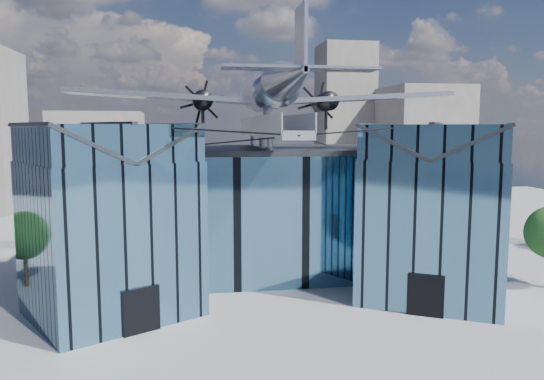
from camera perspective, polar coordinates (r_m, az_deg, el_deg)
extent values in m
plane|color=gray|center=(36.37, 0.50, -11.71)|extent=(120.00, 120.00, 0.00)
cube|color=teal|center=(43.93, -1.43, -2.11)|extent=(28.00, 14.00, 9.50)
cube|color=#212428|center=(43.44, -1.45, 4.35)|extent=(28.00, 14.00, 0.40)
cube|color=teal|center=(34.05, -16.97, -5.01)|extent=(11.79, 11.43, 9.50)
cube|color=teal|center=(33.38, -17.32, 4.87)|extent=(11.56, 11.20, 2.20)
cube|color=#212428|center=(32.61, -21.00, 4.69)|extent=(7.98, 9.23, 2.40)
cube|color=#212428|center=(34.28, -13.81, 5.02)|extent=(7.98, 9.23, 2.40)
cube|color=#212428|center=(33.37, -17.39, 6.84)|extent=(4.30, 7.10, 0.18)
cube|color=black|center=(31.36, -13.89, -12.47)|extent=(2.03, 1.32, 2.60)
cube|color=black|center=(35.93, -10.30, -4.22)|extent=(0.34, 0.34, 9.50)
cube|color=teal|center=(37.41, 16.89, -3.97)|extent=(11.79, 11.43, 9.50)
cube|color=teal|center=(36.80, 17.20, 5.02)|extent=(11.56, 11.20, 2.20)
cube|color=#212428|center=(37.02, 13.71, 5.14)|extent=(7.98, 9.23, 2.40)
cube|color=#212428|center=(36.72, 20.71, 4.88)|extent=(7.98, 9.23, 2.40)
cube|color=#212428|center=(36.79, 17.26, 6.81)|extent=(4.30, 7.10, 0.18)
cube|color=black|center=(34.31, 16.18, -10.85)|extent=(2.03, 1.32, 2.60)
cube|color=black|center=(37.97, 10.09, -3.62)|extent=(0.34, 0.34, 9.50)
cube|color=#969CA2|center=(37.96, -0.36, 6.12)|extent=(1.80, 21.00, 0.50)
cube|color=#969CA2|center=(37.83, -1.72, 7.10)|extent=(0.08, 21.00, 1.10)
cube|color=#969CA2|center=(38.10, 0.99, 7.10)|extent=(0.08, 21.00, 1.10)
cylinder|color=#969CA2|center=(47.38, -2.10, 5.43)|extent=(0.44, 0.44, 1.35)
cylinder|color=#969CA2|center=(41.43, -1.09, 5.24)|extent=(0.44, 0.44, 1.35)
cylinder|color=#969CA2|center=(37.48, -0.24, 5.08)|extent=(0.44, 0.44, 1.35)
cylinder|color=#969CA2|center=(38.45, -0.47, 7.54)|extent=(0.70, 0.70, 1.40)
cylinder|color=black|center=(30.03, -8.18, 6.46)|extent=(10.55, 6.08, 0.69)
cylinder|color=black|center=(31.96, 11.12, 6.41)|extent=(10.55, 6.08, 0.69)
cylinder|color=black|center=(35.64, -4.66, 5.17)|extent=(6.09, 17.04, 1.19)
cylinder|color=black|center=(36.59, 4.79, 5.21)|extent=(6.09, 17.04, 1.19)
cylinder|color=#A0A4AC|center=(38.53, -0.47, 10.45)|extent=(2.50, 11.00, 2.50)
sphere|color=#A0A4AC|center=(43.97, -1.56, 9.99)|extent=(2.50, 2.50, 2.50)
cube|color=black|center=(43.02, -1.38, 10.98)|extent=(1.60, 1.40, 0.50)
cone|color=#A0A4AC|center=(29.71, 2.17, 12.12)|extent=(2.50, 7.00, 2.50)
cube|color=#A0A4AC|center=(27.68, 3.14, 15.85)|extent=(0.18, 2.40, 3.40)
cube|color=#A0A4AC|center=(27.59, 3.08, 12.94)|extent=(8.00, 1.80, 0.14)
cube|color=#A0A4AC|center=(39.10, -11.05, 9.83)|extent=(14.00, 3.20, 1.08)
cylinder|color=black|center=(39.68, -7.50, 9.49)|extent=(1.44, 3.20, 1.44)
cone|color=black|center=(41.48, -7.57, 9.36)|extent=(0.70, 0.70, 0.70)
cube|color=black|center=(41.63, -7.57, 9.35)|extent=(1.05, 0.06, 3.33)
cube|color=black|center=(41.63, -7.57, 9.35)|extent=(2.53, 0.06, 2.53)
cube|color=black|center=(41.63, -7.57, 9.35)|extent=(3.33, 0.06, 1.05)
cylinder|color=black|center=(39.04, -7.45, 7.73)|extent=(0.24, 0.24, 1.75)
cube|color=#A0A4AC|center=(41.10, 9.15, 9.71)|extent=(14.00, 3.20, 1.08)
cylinder|color=black|center=(40.99, 5.65, 9.42)|extent=(1.44, 3.20, 1.44)
cone|color=black|center=(42.73, 5.03, 9.32)|extent=(0.70, 0.70, 0.70)
cube|color=black|center=(42.88, 4.98, 9.31)|extent=(1.05, 0.06, 3.33)
cube|color=black|center=(42.88, 4.98, 9.31)|extent=(2.53, 0.06, 2.53)
cube|color=black|center=(42.88, 4.98, 9.31)|extent=(3.33, 0.06, 1.05)
cylinder|color=black|center=(40.37, 5.84, 7.72)|extent=(0.24, 0.24, 1.75)
cube|color=slate|center=(90.31, 15.73, 4.91)|extent=(12.00, 14.00, 18.00)
cube|color=slate|center=(90.27, -18.15, 3.55)|extent=(14.00, 10.00, 14.00)
cube|color=slate|center=(96.12, 7.81, 7.58)|extent=(9.00, 9.00, 26.00)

